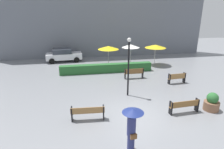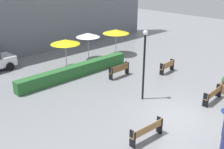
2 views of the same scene
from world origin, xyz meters
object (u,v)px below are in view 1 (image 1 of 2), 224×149
Objects in this scene: patio_umbrella_yellow_far at (155,46)px; lamp_post at (129,62)px; planter_pot at (212,103)px; patio_umbrella_white at (131,46)px; pedestrian_with_umbrella at (132,125)px; bench_near_right at (185,105)px; parked_car at (64,55)px; bench_back_row at (134,73)px; bench_far_right at (177,78)px; bench_near_left at (88,112)px; patio_umbrella_yellow at (108,48)px.

lamp_post is at bearing -124.07° from patio_umbrella_yellow_far.
patio_umbrella_white reaches higher than planter_pot.
patio_umbrella_white is (3.75, 13.88, 0.83)m from pedestrian_with_umbrella.
bench_near_right is 1.65× the size of planter_pot.
patio_umbrella_yellow_far reaches higher than bench_near_right.
patio_umbrella_yellow_far is (2.41, 10.65, 1.65)m from bench_near_right.
bench_back_row is at bearing -48.31° from parked_car.
planter_pot is 0.27× the size of parked_car.
bench_far_right is 0.83× the size of bench_near_left.
bench_near_left is at bearing -128.08° from patio_umbrella_yellow_far.
lamp_post reaches higher than parked_car.
patio_umbrella_yellow is at bearing -34.00° from parked_car.
pedestrian_with_umbrella is at bearing -129.66° from bench_far_right.
lamp_post is (1.33, 5.72, 1.22)m from pedestrian_with_umbrella.
patio_umbrella_yellow_far is at bearing 51.92° from bench_near_left.
patio_umbrella_yellow is (-0.22, 7.62, -0.41)m from lamp_post.
patio_umbrella_yellow is 6.17m from parked_car.
pedestrian_with_umbrella is at bearing -115.90° from patio_umbrella_yellow_far.
bench_back_row is 7.80m from bench_near_left.
bench_far_right is 0.75× the size of pedestrian_with_umbrella.
bench_near_right is at bearing -79.48° from bench_back_row.
patio_umbrella_yellow reaches higher than bench_near_right.
patio_umbrella_yellow_far is at bearing 77.27° from bench_near_right.
patio_umbrella_yellow is 5.33m from patio_umbrella_yellow_far.
bench_back_row reaches higher than bench_far_right.
parked_car is (-3.88, 16.71, -0.51)m from pedestrian_with_umbrella.
pedestrian_with_umbrella is 0.50× the size of lamp_post.
bench_far_right is (3.24, -1.86, -0.04)m from bench_back_row.
patio_umbrella_yellow_far is at bearing -18.39° from parked_car.
patio_umbrella_white is at bearing 78.82° from bench_back_row.
bench_near_right is 0.82× the size of patio_umbrella_white.
parked_car is (-9.95, 9.39, 0.29)m from bench_far_right.
patio_umbrella_yellow reaches higher than bench_back_row.
patio_umbrella_white reaches higher than bench_near_right.
bench_back_row reaches higher than bench_near_right.
lamp_post is 8.52m from patio_umbrella_white.
patio_umbrella_white is (2.64, 0.54, 0.01)m from patio_umbrella_yellow.
bench_back_row is 7.19m from planter_pot.
bench_back_row is 1.14× the size of bench_far_right.
parked_car reaches higher than bench_near_left.
patio_umbrella_white is at bearing 63.60° from bench_near_left.
pedestrian_with_umbrella reaches higher than parked_car.
bench_near_left is 13.35m from patio_umbrella_yellow_far.
pedestrian_with_umbrella is 1.82× the size of planter_pot.
bench_far_right is at bearing -43.35° from parked_car.
patio_umbrella_yellow_far is (3.62, 4.10, 1.59)m from bench_back_row.
bench_far_right is at bearing 66.62° from bench_near_right.
lamp_post is 1.78× the size of patio_umbrella_yellow_far.
bench_near_left is 0.44× the size of parked_car.
patio_umbrella_yellow_far is 10.97m from parked_car.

